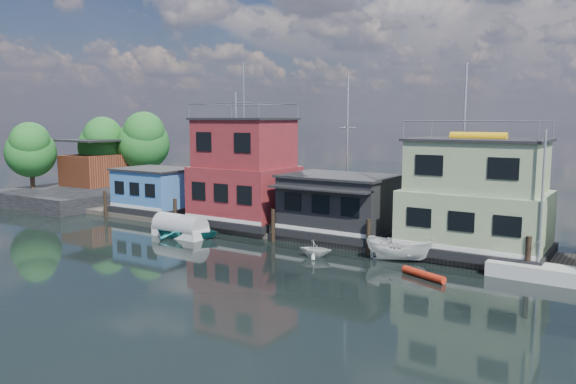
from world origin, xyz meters
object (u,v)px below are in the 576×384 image
Objects in this scene: dinghy_teal at (189,232)px; red_kayak at (423,274)px; motorboat at (400,249)px; houseboat_green at (475,199)px; day_sailer at (538,271)px; houseboat_red at (245,174)px; tarp_runabout at (180,228)px; dinghy_white at (315,249)px; houseboat_blue at (155,190)px; houseboat_dark at (339,205)px.

dinghy_teal is 17.04m from red_kayak.
motorboat is 3.52m from red_kayak.
day_sailer reaches higher than houseboat_green.
houseboat_red is 6.43m from tarp_runabout.
day_sailer is 3.90× the size of dinghy_white.
red_kayak is at bearing -110.39° from dinghy_white.
dinghy_teal is at bearing 84.98° from motorboat.
houseboat_blue is 9.69m from houseboat_red.
motorboat is 1.45× the size of red_kayak.
day_sailer is at bearing 7.53° from tarp_runabout.
houseboat_dark is at bearing -0.14° from houseboat_red.
red_kayak is (17.02, -0.76, -0.24)m from dinghy_teal.
houseboat_blue is at bearing -169.88° from red_kayak.
houseboat_blue is 23.43m from motorboat.
houseboat_dark reaches higher than dinghy_teal.
motorboat is at bearing -13.29° from houseboat_red.
dinghy_white is (-7.94, -5.01, -3.03)m from houseboat_green.
motorboat is 1.98× the size of dinghy_white.
red_kayak is at bearing -12.78° from houseboat_blue.
red_kayak is (16.02, -5.79, -3.91)m from houseboat_red.
houseboat_green is at bearing 0.12° from houseboat_dark.
day_sailer is at bearing 53.83° from red_kayak.
dinghy_white reaches higher than red_kayak.
houseboat_red is at bearing 72.44° from tarp_runabout.
houseboat_green is 19.69m from tarp_runabout.
houseboat_red is 1.60× the size of houseboat_dark.
dinghy_white is at bearing -78.03° from houseboat_dark.
day_sailer reaches higher than houseboat_dark.
houseboat_blue is at bearing 60.92° from dinghy_white.
houseboat_blue is at bearing 42.59° from dinghy_teal.
houseboat_blue is at bearing 70.04° from motorboat.
day_sailer is 1.97× the size of motorboat.
houseboat_green is 3.11× the size of red_kayak.
dinghy_white is at bearing -28.93° from houseboat_red.
houseboat_red is at bearing 179.86° from houseboat_dark.
dinghy_teal is 0.81m from tarp_runabout.
houseboat_red is at bearing -176.97° from red_kayak.
houseboat_red is 6.30m from dinghy_teal.
dinghy_white is at bearing -147.78° from houseboat_green.
tarp_runabout is at bearing -164.82° from houseboat_green.
houseboat_dark is at bearing 48.45° from motorboat.
houseboat_blue is at bearing 175.53° from day_sailer.
houseboat_blue is 1.63× the size of motorboat.
houseboat_dark is 11.17m from tarp_runabout.
red_kayak is at bearing -149.50° from motorboat.
houseboat_green is (9.00, 0.02, 1.13)m from houseboat_dark.
day_sailer is at bearing -98.70° from motorboat.
tarp_runabout is (7.71, -5.10, -1.58)m from houseboat_blue.
houseboat_dark is 1.74× the size of dinghy_teal.
houseboat_blue is 1.50× the size of dinghy_teal.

